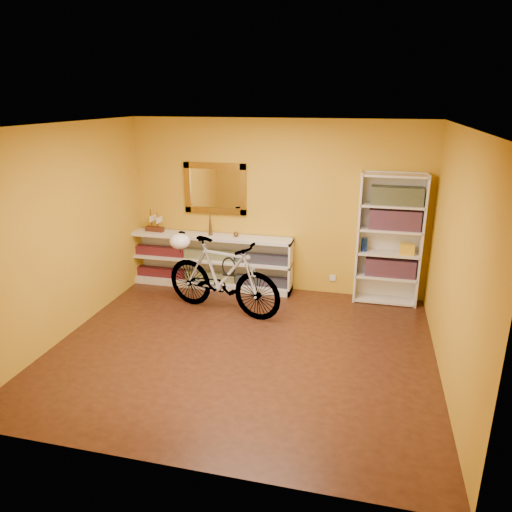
% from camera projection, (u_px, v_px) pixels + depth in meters
% --- Properties ---
extents(floor, '(4.50, 4.00, 0.01)m').
position_uv_depth(floor, '(242.00, 349.00, 5.74)').
color(floor, black).
rests_on(floor, ground).
extents(ceiling, '(4.50, 4.00, 0.01)m').
position_uv_depth(ceiling, '(240.00, 125.00, 4.91)').
color(ceiling, silver).
rests_on(ceiling, ground).
extents(back_wall, '(4.50, 0.01, 2.60)m').
position_uv_depth(back_wall, '(276.00, 207.00, 7.18)').
color(back_wall, gold).
rests_on(back_wall, ground).
extents(left_wall, '(0.01, 4.00, 2.60)m').
position_uv_depth(left_wall, '(64.00, 233.00, 5.83)').
color(left_wall, gold).
rests_on(left_wall, ground).
extents(right_wall, '(0.01, 4.00, 2.60)m').
position_uv_depth(right_wall, '(456.00, 261.00, 4.83)').
color(right_wall, gold).
rests_on(right_wall, ground).
extents(gilt_mirror, '(0.98, 0.06, 0.78)m').
position_uv_depth(gilt_mirror, '(215.00, 189.00, 7.27)').
color(gilt_mirror, '#876218').
rests_on(gilt_mirror, back_wall).
extents(wall_socket, '(0.09, 0.02, 0.09)m').
position_uv_depth(wall_socket, '(333.00, 278.00, 7.29)').
color(wall_socket, silver).
rests_on(wall_socket, back_wall).
extents(console_unit, '(2.60, 0.35, 0.85)m').
position_uv_depth(console_unit, '(210.00, 261.00, 7.51)').
color(console_unit, silver).
rests_on(console_unit, floor).
extents(cd_row_lower, '(2.50, 0.13, 0.14)m').
position_uv_depth(cd_row_lower, '(210.00, 276.00, 7.57)').
color(cd_row_lower, black).
rests_on(cd_row_lower, console_unit).
extents(cd_row_upper, '(2.50, 0.13, 0.14)m').
position_uv_depth(cd_row_upper, '(210.00, 255.00, 7.45)').
color(cd_row_upper, navy).
rests_on(cd_row_upper, console_unit).
extents(model_ship, '(0.30, 0.14, 0.35)m').
position_uv_depth(model_ship, '(154.00, 221.00, 7.52)').
color(model_ship, '#3D1C11').
rests_on(model_ship, console_unit).
extents(toy_car, '(0.00, 0.00, 0.00)m').
position_uv_depth(toy_car, '(182.00, 233.00, 7.47)').
color(toy_car, black).
rests_on(toy_car, console_unit).
extents(bronze_ornament, '(0.07, 0.07, 0.39)m').
position_uv_depth(bronze_ornament, '(210.00, 223.00, 7.30)').
color(bronze_ornament, brown).
rests_on(bronze_ornament, console_unit).
extents(decorative_orb, '(0.08, 0.08, 0.08)m').
position_uv_depth(decorative_orb, '(236.00, 234.00, 7.26)').
color(decorative_orb, brown).
rests_on(decorative_orb, console_unit).
extents(bookcase, '(0.90, 0.30, 1.90)m').
position_uv_depth(bookcase, '(389.00, 240.00, 6.76)').
color(bookcase, silver).
rests_on(bookcase, floor).
extents(book_row_a, '(0.70, 0.22, 0.26)m').
position_uv_depth(book_row_a, '(390.00, 267.00, 6.88)').
color(book_row_a, maroon).
rests_on(book_row_a, bookcase).
extents(book_row_b, '(0.70, 0.22, 0.28)m').
position_uv_depth(book_row_b, '(395.00, 219.00, 6.66)').
color(book_row_b, maroon).
rests_on(book_row_b, bookcase).
extents(book_row_c, '(0.70, 0.22, 0.25)m').
position_uv_depth(book_row_c, '(397.00, 196.00, 6.55)').
color(book_row_c, '#164050').
rests_on(book_row_c, bookcase).
extents(travel_mug, '(0.09, 0.09, 0.20)m').
position_uv_depth(travel_mug, '(364.00, 245.00, 6.85)').
color(travel_mug, navy).
rests_on(travel_mug, bookcase).
extents(red_tin, '(0.19, 0.19, 0.20)m').
position_uv_depth(red_tin, '(378.00, 196.00, 6.64)').
color(red_tin, maroon).
rests_on(red_tin, bookcase).
extents(yellow_bag, '(0.20, 0.14, 0.15)m').
position_uv_depth(yellow_bag, '(407.00, 249.00, 6.71)').
color(yellow_bag, yellow).
rests_on(yellow_bag, bookcase).
extents(bicycle, '(0.90, 1.88, 1.07)m').
position_uv_depth(bicycle, '(222.00, 276.00, 6.56)').
color(bicycle, silver).
rests_on(bicycle, floor).
extents(helmet, '(0.29, 0.28, 0.22)m').
position_uv_depth(helmet, '(180.00, 241.00, 6.74)').
color(helmet, white).
rests_on(helmet, bicycle).
extents(u_lock, '(0.20, 0.02, 0.20)m').
position_uv_depth(u_lock, '(229.00, 267.00, 6.46)').
color(u_lock, black).
rests_on(u_lock, bicycle).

